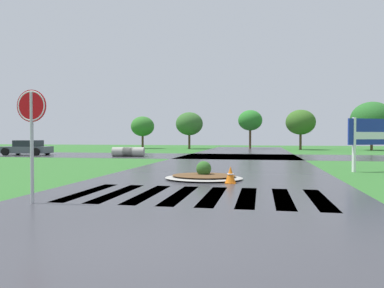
# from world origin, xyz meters

# --- Properties ---
(ground_plane) EXTENTS (120.00, 120.00, 0.10)m
(ground_plane) POSITION_xyz_m (0.00, 0.00, -0.05)
(ground_plane) COLOR #2D6628
(asphalt_roadway) EXTENTS (9.10, 80.00, 0.01)m
(asphalt_roadway) POSITION_xyz_m (0.00, 10.00, 0.00)
(asphalt_roadway) COLOR #35353A
(asphalt_roadway) RESTS_ON ground
(asphalt_cross_road) EXTENTS (90.00, 8.19, 0.01)m
(asphalt_cross_road) POSITION_xyz_m (0.00, 24.41, 0.00)
(asphalt_cross_road) COLOR #35353A
(asphalt_cross_road) RESTS_ON ground
(crosswalk_stripes) EXTENTS (6.75, 3.39, 0.01)m
(crosswalk_stripes) POSITION_xyz_m (0.00, 5.02, 0.00)
(crosswalk_stripes) COLOR white
(crosswalk_stripes) RESTS_ON ground
(stop_sign) EXTENTS (0.76, 0.08, 2.69)m
(stop_sign) POSITION_xyz_m (-3.63, 3.15, 2.01)
(stop_sign) COLOR #B2B5BA
(stop_sign) RESTS_ON ground
(estate_billboard) EXTENTS (2.52, 1.38, 2.44)m
(estate_billboard) POSITION_xyz_m (6.74, 13.23, 1.67)
(estate_billboard) COLOR white
(estate_billboard) RESTS_ON ground
(median_island) EXTENTS (2.89, 2.35, 0.68)m
(median_island) POSITION_xyz_m (-0.37, 8.69, 0.13)
(median_island) COLOR #9E9B93
(median_island) RESTS_ON ground
(car_silver_hatch) EXTENTS (4.07, 2.41, 1.26)m
(car_silver_hatch) POSITION_xyz_m (-17.88, 23.35, 0.59)
(car_silver_hatch) COLOR #4C545B
(car_silver_hatch) RESTS_ON ground
(drainage_pipe_stack) EXTENTS (2.58, 1.09, 0.73)m
(drainage_pipe_stack) POSITION_xyz_m (-8.58, 22.75, 0.37)
(drainage_pipe_stack) COLOR #9E9B93
(drainage_pipe_stack) RESTS_ON ground
(traffic_cone) EXTENTS (0.37, 0.37, 0.58)m
(traffic_cone) POSITION_xyz_m (0.69, 7.71, 0.28)
(traffic_cone) COLOR orange
(traffic_cone) RESTS_ON ground
(background_treeline) EXTENTS (37.88, 6.03, 5.51)m
(background_treeline) POSITION_xyz_m (6.22, 40.47, 3.44)
(background_treeline) COLOR #4C3823
(background_treeline) RESTS_ON ground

